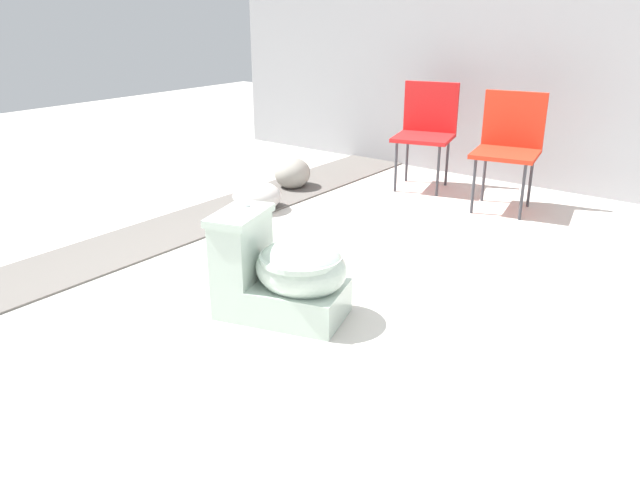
# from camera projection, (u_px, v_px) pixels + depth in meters

# --- Properties ---
(ground_plane) EXTENTS (14.00, 14.00, 0.00)m
(ground_plane) POSITION_uv_depth(u_px,v_px,m) (280.00, 318.00, 3.01)
(ground_plane) COLOR beige
(gravel_strip) EXTENTS (0.56, 8.00, 0.01)m
(gravel_strip) POSITION_uv_depth(u_px,v_px,m) (172.00, 230.00, 4.17)
(gravel_strip) COLOR #605B56
(gravel_strip) RESTS_ON ground
(building_wall) EXTENTS (7.00, 0.20, 2.60)m
(building_wall) POSITION_uv_depth(u_px,v_px,m) (605.00, 21.00, 4.59)
(building_wall) COLOR gray
(building_wall) RESTS_ON ground
(toilet) EXTENTS (0.71, 0.54, 0.52)m
(toilet) POSITION_uv_depth(u_px,v_px,m) (282.00, 273.00, 2.96)
(toilet) COLOR #B2C6B7
(toilet) RESTS_ON ground
(folding_chair_left) EXTENTS (0.54, 0.54, 0.83)m
(folding_chair_left) POSITION_uv_depth(u_px,v_px,m) (427.00, 124.00, 5.03)
(folding_chair_left) COLOR red
(folding_chair_left) RESTS_ON ground
(folding_chair_middle) EXTENTS (0.52, 0.52, 0.83)m
(folding_chair_middle) POSITION_uv_depth(u_px,v_px,m) (510.00, 138.00, 4.49)
(folding_chair_middle) COLOR red
(folding_chair_middle) RESTS_ON ground
(boulder_near) EXTENTS (0.41, 0.42, 0.25)m
(boulder_near) POSITION_uv_depth(u_px,v_px,m) (292.00, 173.00, 5.09)
(boulder_near) COLOR gray
(boulder_near) RESTS_ON ground
(boulder_far) EXTENTS (0.50, 0.50, 0.21)m
(boulder_far) POSITION_uv_depth(u_px,v_px,m) (257.00, 196.00, 4.56)
(boulder_far) COLOR #B7B2AD
(boulder_far) RESTS_ON ground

